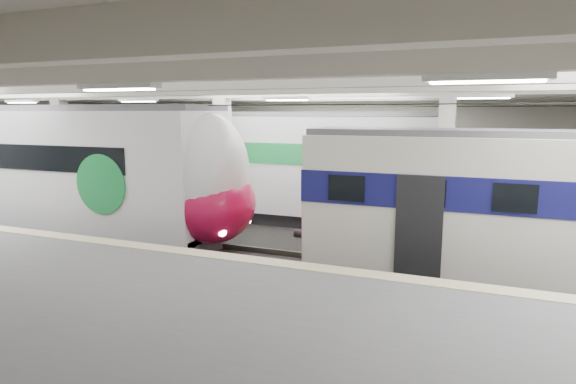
% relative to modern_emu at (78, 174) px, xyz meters
% --- Properties ---
extents(station_hall, '(36.00, 24.00, 5.75)m').
position_rel_modern_emu_xyz_m(station_hall, '(7.18, -1.74, 0.92)').
color(station_hall, black).
rests_on(station_hall, ground).
extents(modern_emu, '(14.82, 3.06, 4.73)m').
position_rel_modern_emu_xyz_m(modern_emu, '(0.00, 0.00, 0.00)').
color(modern_emu, white).
rests_on(modern_emu, ground).
extents(older_rer, '(12.17, 2.69, 4.07)m').
position_rel_modern_emu_xyz_m(older_rer, '(14.89, 0.00, -0.19)').
color(older_rer, silver).
rests_on(older_rer, ground).
extents(far_train, '(14.16, 2.91, 4.51)m').
position_rel_modern_emu_xyz_m(far_train, '(4.81, 5.50, 0.01)').
color(far_train, white).
rests_on(far_train, ground).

